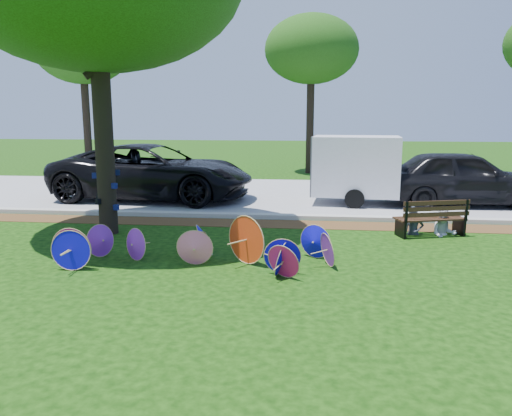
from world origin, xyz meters
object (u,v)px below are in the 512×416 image
Objects in this scene: dark_pickup at (462,178)px; park_bench at (430,217)px; parasol_pile at (204,246)px; person_right at (445,210)px; person_left at (415,208)px; black_van at (153,172)px; cargo_trailer at (356,166)px.

dark_pickup is 4.62m from park_bench.
parasol_pile is 4.36× the size of person_right.
person_left is at bearing 156.00° from park_bench.
parasol_pile is 5.65m from park_bench.
black_van is 9.15m from park_bench.
cargo_trailer reaches higher than person_left.
person_right is at bearing -112.36° from black_van.
person_left is at bearing -177.43° from person_right.
person_left is (4.49, 2.95, 0.28)m from parasol_pile.
dark_pickup is at bearing 62.27° from person_left.
cargo_trailer is at bearing 93.19° from park_bench.
person_right is at bearing 157.11° from dark_pickup.
person_left is 0.70m from person_right.
black_van is 6.70m from cargo_trailer.
black_van is 3.96× the size of park_bench.
dark_pickup is 3.92× the size of person_left.
cargo_trailer is (6.69, -0.16, 0.30)m from black_van.
person_right is (1.76, -4.03, -0.61)m from cargo_trailer.
parasol_pile is 0.81× the size of black_van.
dark_pickup is 4.15× the size of person_right.
black_van is 9.43m from person_right.
black_van is (-3.26, 7.14, 0.55)m from parasol_pile.
parasol_pile is 4.12× the size of person_left.
person_left is at bearing -114.39° from black_van.
dark_pickup is 3.33m from cargo_trailer.
person_left is (7.75, -4.19, -0.27)m from black_van.
dark_pickup is (10.00, -0.05, -0.05)m from black_van.
black_van is 1.30× the size of dark_pickup.
cargo_trailer is (3.43, 6.99, 0.86)m from parasol_pile.
park_bench is at bearing -7.30° from person_left.
cargo_trailer reaches higher than parasol_pile.
person_right is (0.70, 0.00, -0.04)m from person_left.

